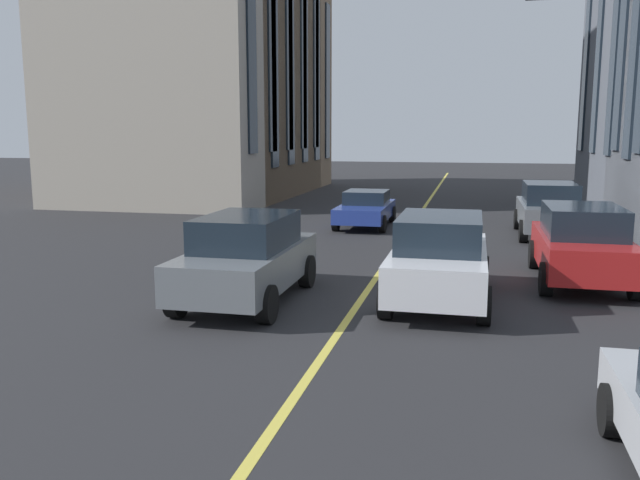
# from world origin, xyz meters

# --- Properties ---
(lane_centre_line) EXTENTS (80.00, 0.16, 0.01)m
(lane_centre_line) POSITION_xyz_m (20.00, 0.00, 0.00)
(lane_centre_line) COLOR #D8C64C
(lane_centre_line) RESTS_ON ground_plane
(car_grey_parked_a) EXTENTS (4.70, 2.14, 1.88)m
(car_grey_parked_a) POSITION_xyz_m (24.66, -4.90, 0.97)
(car_grey_parked_a) COLOR slate
(car_grey_parked_a) RESTS_ON ground_plane
(car_blue_trailing) EXTENTS (4.40, 1.95, 1.37)m
(car_blue_trailing) POSITION_xyz_m (25.67, 1.73, 0.70)
(car_blue_trailing) COLOR navy
(car_blue_trailing) RESTS_ON ground_plane
(car_grey_parked_b) EXTENTS (4.70, 2.14, 1.88)m
(car_grey_parked_b) POSITION_xyz_m (13.79, 2.39, 0.97)
(car_grey_parked_b) COLOR slate
(car_grey_parked_b) RESTS_ON ground_plane
(car_red_mid) EXTENTS (4.70, 2.14, 1.88)m
(car_red_mid) POSITION_xyz_m (17.28, -4.90, 0.97)
(car_red_mid) COLOR #B21E1E
(car_red_mid) RESTS_ON ground_plane
(car_white_oncoming) EXTENTS (4.70, 2.14, 1.88)m
(car_white_oncoming) POSITION_xyz_m (14.64, -1.65, 0.97)
(car_white_oncoming) COLOR silver
(car_white_oncoming) RESTS_ON ground_plane
(building_left_near) EXTENTS (15.10, 10.75, 13.18)m
(building_left_near) POSITION_xyz_m (38.50, 12.81, 6.59)
(building_left_near) COLOR #846B51
(building_left_near) RESTS_ON ground_plane
(building_left_far) EXTENTS (15.19, 10.48, 18.90)m
(building_left_far) POSITION_xyz_m (35.17, 12.67, 9.45)
(building_left_far) COLOR #A89E8E
(building_left_far) RESTS_ON ground_plane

